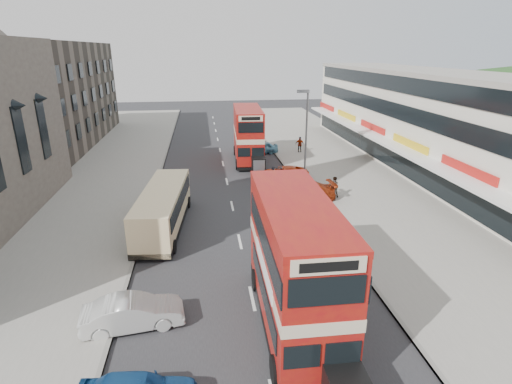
{
  "coord_description": "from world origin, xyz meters",
  "views": [
    {
      "loc": [
        -2.01,
        -14.05,
        11.18
      ],
      "look_at": [
        0.55,
        4.72,
        4.39
      ],
      "focal_mm": 28.03,
      "sensor_mm": 36.0,
      "label": 1
    }
  ],
  "objects_px": {
    "car_right_a": "(302,193)",
    "car_right_c": "(261,148)",
    "pedestrian_near": "(334,187)",
    "street_lamp": "(305,131)",
    "bus_main": "(295,265)",
    "car_left_front": "(133,313)",
    "coach": "(163,207)",
    "cyclist": "(273,182)",
    "bus_second": "(248,135)",
    "pedestrian_far": "(300,144)",
    "car_right_b": "(284,173)"
  },
  "relations": [
    {
      "from": "cyclist",
      "to": "pedestrian_far",
      "type": "bearing_deg",
      "value": 59.38
    },
    {
      "from": "bus_main",
      "to": "car_right_a",
      "type": "height_order",
      "value": "bus_main"
    },
    {
      "from": "car_left_front",
      "to": "cyclist",
      "type": "height_order",
      "value": "cyclist"
    },
    {
      "from": "car_left_front",
      "to": "bus_main",
      "type": "bearing_deg",
      "value": -103.37
    },
    {
      "from": "street_lamp",
      "to": "bus_main",
      "type": "height_order",
      "value": "street_lamp"
    },
    {
      "from": "car_right_b",
      "to": "coach",
      "type": "bearing_deg",
      "value": -47.65
    },
    {
      "from": "car_right_b",
      "to": "car_right_a",
      "type": "bearing_deg",
      "value": 1.5
    },
    {
      "from": "car_right_b",
      "to": "car_right_c",
      "type": "xyz_separation_m",
      "value": [
        -0.66,
        9.91,
        0.05
      ]
    },
    {
      "from": "coach",
      "to": "pedestrian_far",
      "type": "relative_size",
      "value": 5.52
    },
    {
      "from": "bus_main",
      "to": "pedestrian_far",
      "type": "xyz_separation_m",
      "value": [
        7.38,
        29.33,
        -1.84
      ]
    },
    {
      "from": "coach",
      "to": "pedestrian_far",
      "type": "height_order",
      "value": "coach"
    },
    {
      "from": "street_lamp",
      "to": "bus_second",
      "type": "distance_m",
      "value": 9.63
    },
    {
      "from": "car_right_a",
      "to": "pedestrian_far",
      "type": "height_order",
      "value": "pedestrian_far"
    },
    {
      "from": "car_right_a",
      "to": "coach",
      "type": "bearing_deg",
      "value": -74.11
    },
    {
      "from": "coach",
      "to": "pedestrian_near",
      "type": "relative_size",
      "value": 5.65
    },
    {
      "from": "bus_main",
      "to": "car_right_b",
      "type": "relative_size",
      "value": 2.28
    },
    {
      "from": "bus_second",
      "to": "car_left_front",
      "type": "distance_m",
      "value": 27.25
    },
    {
      "from": "car_right_b",
      "to": "street_lamp",
      "type": "bearing_deg",
      "value": 34.51
    },
    {
      "from": "pedestrian_near",
      "to": "bus_main",
      "type": "bearing_deg",
      "value": 65.78
    },
    {
      "from": "car_right_b",
      "to": "pedestrian_near",
      "type": "distance_m",
      "value": 6.1
    },
    {
      "from": "car_left_front",
      "to": "street_lamp",
      "type": "bearing_deg",
      "value": -41.62
    },
    {
      "from": "cyclist",
      "to": "car_left_front",
      "type": "bearing_deg",
      "value": -125.88
    },
    {
      "from": "bus_second",
      "to": "bus_main",
      "type": "bearing_deg",
      "value": 90.36
    },
    {
      "from": "pedestrian_far",
      "to": "cyclist",
      "type": "relative_size",
      "value": 0.85
    },
    {
      "from": "car_right_a",
      "to": "car_right_c",
      "type": "distance_m",
      "value": 15.65
    },
    {
      "from": "bus_second",
      "to": "pedestrian_far",
      "type": "height_order",
      "value": "bus_second"
    },
    {
      "from": "coach",
      "to": "cyclist",
      "type": "xyz_separation_m",
      "value": [
        8.46,
        6.49,
        -0.77
      ]
    },
    {
      "from": "car_right_a",
      "to": "car_right_c",
      "type": "height_order",
      "value": "car_right_a"
    },
    {
      "from": "bus_second",
      "to": "pedestrian_far",
      "type": "bearing_deg",
      "value": -153.87
    },
    {
      "from": "pedestrian_near",
      "to": "pedestrian_far",
      "type": "height_order",
      "value": "pedestrian_far"
    },
    {
      "from": "bus_second",
      "to": "coach",
      "type": "distance_m",
      "value": 17.65
    },
    {
      "from": "street_lamp",
      "to": "car_right_c",
      "type": "relative_size",
      "value": 2.11
    },
    {
      "from": "car_right_c",
      "to": "pedestrian_near",
      "type": "bearing_deg",
      "value": 12.07
    },
    {
      "from": "street_lamp",
      "to": "car_right_b",
      "type": "height_order",
      "value": "street_lamp"
    },
    {
      "from": "bus_second",
      "to": "car_right_b",
      "type": "height_order",
      "value": "bus_second"
    },
    {
      "from": "bus_main",
      "to": "cyclist",
      "type": "relative_size",
      "value": 4.85
    },
    {
      "from": "coach",
      "to": "car_right_c",
      "type": "height_order",
      "value": "coach"
    },
    {
      "from": "car_right_b",
      "to": "pedestrian_far",
      "type": "distance_m",
      "value": 10.12
    },
    {
      "from": "car_right_c",
      "to": "pedestrian_near",
      "type": "height_order",
      "value": "pedestrian_near"
    },
    {
      "from": "coach",
      "to": "cyclist",
      "type": "height_order",
      "value": "coach"
    },
    {
      "from": "bus_second",
      "to": "car_right_b",
      "type": "distance_m",
      "value": 7.53
    },
    {
      "from": "car_right_a",
      "to": "cyclist",
      "type": "height_order",
      "value": "cyclist"
    },
    {
      "from": "car_right_a",
      "to": "bus_main",
      "type": "bearing_deg",
      "value": -18.21
    },
    {
      "from": "cyclist",
      "to": "coach",
      "type": "bearing_deg",
      "value": -149.91
    },
    {
      "from": "car_right_a",
      "to": "cyclist",
      "type": "distance_m",
      "value": 3.46
    },
    {
      "from": "bus_second",
      "to": "coach",
      "type": "height_order",
      "value": "bus_second"
    },
    {
      "from": "bus_main",
      "to": "car_left_front",
      "type": "xyz_separation_m",
      "value": [
        -6.78,
        0.7,
        -2.17
      ]
    },
    {
      "from": "coach",
      "to": "cyclist",
      "type": "bearing_deg",
      "value": 42.88
    },
    {
      "from": "coach",
      "to": "car_right_a",
      "type": "xyz_separation_m",
      "value": [
        10.14,
        3.46,
        -0.71
      ]
    },
    {
      "from": "bus_second",
      "to": "pedestrian_near",
      "type": "xyz_separation_m",
      "value": [
        5.35,
        -12.13,
        -1.83
      ]
    }
  ]
}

